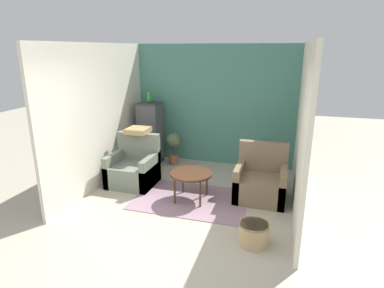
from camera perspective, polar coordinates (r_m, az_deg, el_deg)
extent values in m
plane|color=#B2A893|center=(4.67, -6.48, -17.25)|extent=(20.00, 20.00, 0.00)
cube|color=#4C897A|center=(7.36, 4.02, 6.84)|extent=(3.76, 0.06, 2.70)
cube|color=silver|center=(6.43, -16.03, 4.82)|extent=(0.06, 3.50, 2.70)
cube|color=silver|center=(5.44, 18.99, 2.48)|extent=(0.06, 3.50, 2.70)
cube|color=gray|center=(5.82, -0.15, -9.80)|extent=(2.00, 1.36, 0.01)
cylinder|color=#472819|center=(5.62, -0.15, -5.29)|extent=(0.74, 0.74, 0.04)
cylinder|color=#472819|center=(5.59, -3.10, -8.34)|extent=(0.04, 0.04, 0.48)
cylinder|color=#472819|center=(5.46, 1.46, -8.93)|extent=(0.04, 0.04, 0.48)
cylinder|color=#472819|center=(5.98, -1.62, -6.58)|extent=(0.04, 0.04, 0.48)
cylinder|color=#472819|center=(5.86, 2.65, -7.08)|extent=(0.04, 0.04, 0.48)
cube|color=slate|center=(6.44, -10.48, -5.33)|extent=(0.88, 0.79, 0.43)
cube|color=slate|center=(6.56, -9.43, -0.35)|extent=(0.88, 0.14, 0.55)
cube|color=slate|center=(6.59, -13.48, -4.14)|extent=(0.12, 0.79, 0.62)
cube|color=slate|center=(6.25, -7.41, -4.94)|extent=(0.12, 0.79, 0.62)
cube|color=#7A664C|center=(5.87, 12.01, -7.67)|extent=(0.88, 0.79, 0.43)
cube|color=#7A664C|center=(6.00, 12.57, -2.15)|extent=(0.88, 0.14, 0.55)
cube|color=#7A664C|center=(5.87, 8.35, -6.46)|extent=(0.12, 0.79, 0.62)
cube|color=#7A664C|center=(5.82, 15.81, -7.13)|extent=(0.12, 0.79, 0.62)
cube|color=#353539|center=(7.66, -7.20, -2.86)|extent=(0.46, 0.46, 0.12)
cube|color=#4C4C51|center=(7.45, -7.39, 2.20)|extent=(0.47, 0.47, 1.28)
cube|color=#353539|center=(7.32, -7.58, 7.16)|extent=(0.49, 0.49, 0.03)
ellipsoid|color=green|center=(7.30, -7.61, 7.98)|extent=(0.11, 0.14, 0.18)
sphere|color=green|center=(7.27, -7.70, 8.75)|extent=(0.10, 0.10, 0.10)
cone|color=gold|center=(7.24, -7.84, 8.64)|extent=(0.04, 0.04, 0.04)
cone|color=green|center=(7.36, -7.40, 7.91)|extent=(0.06, 0.12, 0.16)
cylinder|color=brown|center=(7.49, -3.29, -2.76)|extent=(0.21, 0.21, 0.22)
cylinder|color=brown|center=(7.42, -3.33, -1.02)|extent=(0.02, 0.02, 0.25)
sphere|color=#566B47|center=(7.35, -3.36, 0.74)|extent=(0.32, 0.32, 0.32)
sphere|color=#566B47|center=(7.42, -3.90, 0.45)|extent=(0.19, 0.19, 0.19)
sphere|color=#566B47|center=(7.31, -2.83, 0.35)|extent=(0.17, 0.17, 0.17)
cylinder|color=tan|center=(4.64, 10.89, -15.40)|extent=(0.40, 0.40, 0.31)
cylinder|color=#957E57|center=(4.57, 10.99, -13.86)|extent=(0.42, 0.42, 0.02)
cube|color=tan|center=(6.47, -9.57, 2.40)|extent=(0.43, 0.43, 0.10)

